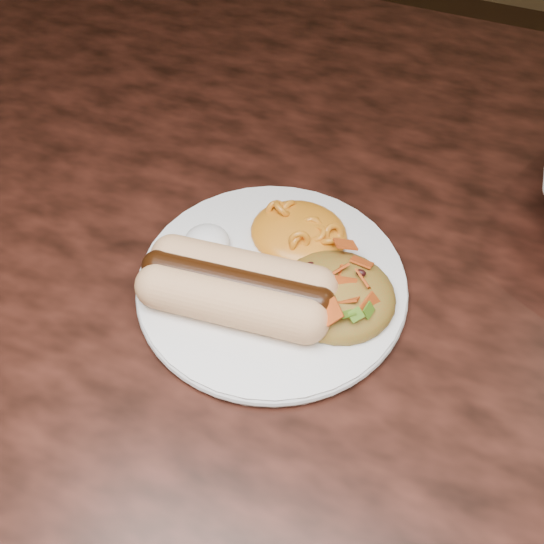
% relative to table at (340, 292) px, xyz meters
% --- Properties ---
extents(floor, '(4.00, 4.00, 0.00)m').
position_rel_table_xyz_m(floor, '(0.00, 0.00, -0.66)').
color(floor, black).
rests_on(floor, ground).
extents(table, '(1.60, 0.90, 0.75)m').
position_rel_table_xyz_m(table, '(0.00, 0.00, 0.00)').
color(table, '#461D14').
rests_on(table, floor).
extents(plate, '(0.30, 0.30, 0.01)m').
position_rel_table_xyz_m(plate, '(-0.05, -0.09, 0.10)').
color(plate, white).
rests_on(plate, table).
extents(hotdog, '(0.14, 0.08, 0.04)m').
position_rel_table_xyz_m(hotdog, '(-0.06, -0.12, 0.13)').
color(hotdog, '#F2C784').
rests_on(hotdog, plate).
extents(mac_and_cheese, '(0.11, 0.10, 0.04)m').
position_rel_table_xyz_m(mac_and_cheese, '(-0.04, -0.03, 0.12)').
color(mac_and_cheese, orange).
rests_on(mac_and_cheese, plate).
extents(sour_cream, '(0.05, 0.05, 0.03)m').
position_rel_table_xyz_m(sour_cream, '(-0.11, -0.08, 0.12)').
color(sour_cream, white).
rests_on(sour_cream, plate).
extents(taco_salad, '(0.10, 0.10, 0.05)m').
position_rel_table_xyz_m(taco_salad, '(0.02, -0.09, 0.12)').
color(taco_salad, '#B0320F').
rests_on(taco_salad, plate).
extents(fork, '(0.06, 0.12, 0.00)m').
position_rel_table_xyz_m(fork, '(-0.08, -0.10, 0.09)').
color(fork, white).
rests_on(fork, table).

